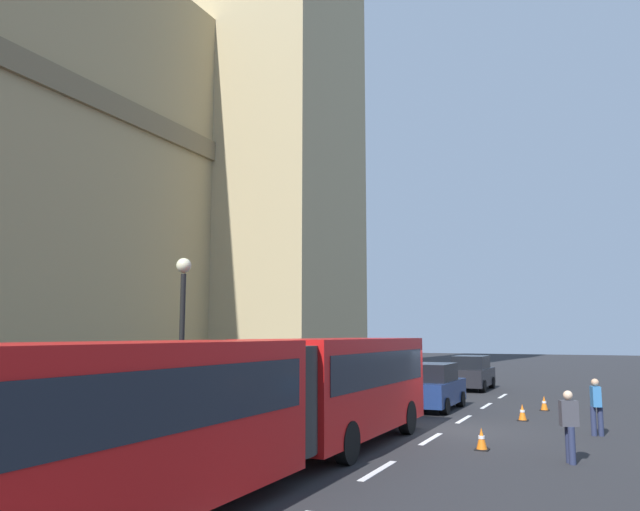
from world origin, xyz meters
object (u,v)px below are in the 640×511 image
Objects in this scene: traffic_cone_east at (544,403)px; pedestrian_near_cones at (569,424)px; traffic_cone_middle at (522,413)px; pedestrian_by_kerb at (596,405)px; street_lamp at (182,333)px; sedan_lead at (433,387)px; sedan_trailing at (472,373)px; articulated_bus at (263,394)px; traffic_cone_west at (482,439)px.

pedestrian_near_cones reaches higher than traffic_cone_east.
traffic_cone_middle is 3.54m from pedestrian_by_kerb.
traffic_cone_east is (3.40, -0.44, 0.00)m from traffic_cone_middle.
traffic_cone_middle is at bearing 15.11° from pedestrian_near_cones.
street_lamp is 12.57m from pedestrian_by_kerb.
traffic_cone_east is (1.57, -4.11, -0.63)m from sedan_lead.
pedestrian_near_cones is at bearing -164.89° from traffic_cone_middle.
sedan_trailing reaches higher than pedestrian_by_kerb.
street_lamp reaches higher than sedan_lead.
traffic_cone_east is 0.34× the size of pedestrian_near_cones.
pedestrian_by_kerb is (-14.04, -6.41, -0.00)m from sedan_trailing.
traffic_cone_middle and traffic_cone_east have the same top height.
sedan_trailing is at bearing 18.97° from traffic_cone_middle.
sedan_trailing is 2.60× the size of pedestrian_near_cones.
sedan_lead is 7.59× the size of traffic_cone_east.
sedan_lead is (13.25, -0.28, -0.83)m from articulated_bus.
traffic_cone_west is at bearing -157.34° from sedan_lead.
traffic_cone_middle is 0.34× the size of pedestrian_near_cones.
pedestrian_by_kerb is at bearing -61.61° from street_lamp.
street_lamp is (-19.93, 4.49, 2.14)m from sedan_trailing.
sedan_lead is at bearing 110.95° from traffic_cone_east.
sedan_trailing reaches higher than traffic_cone_middle.
sedan_lead is 2.60× the size of pedestrian_by_kerb.
street_lamp is (-8.38, 8.46, 2.77)m from traffic_cone_middle.
pedestrian_by_kerb is at bearing -135.53° from traffic_cone_middle.
traffic_cone_middle is at bearing -2.75° from traffic_cone_west.
traffic_cone_west is (-17.79, -3.67, -0.63)m from sedan_trailing.
sedan_lead is 1.00× the size of sedan_trailing.
street_lamp is at bearing 142.95° from traffic_cone_east.
articulated_bus is 28.65× the size of traffic_cone_west.
articulated_bus is at bearing -179.95° from sedan_trailing.
traffic_cone_east is at bearing -4.36° from traffic_cone_west.
sedan_lead is 2.60× the size of pedestrian_near_cones.
traffic_cone_west is 9.67m from traffic_cone_east.
traffic_cone_middle is 7.39m from pedestrian_near_cones.
sedan_trailing is 15.43m from pedestrian_by_kerb.
pedestrian_near_cones is (4.31, -5.87, -0.83)m from articulated_bus.
pedestrian_by_kerb is (-2.49, -2.44, 0.63)m from traffic_cone_middle.
traffic_cone_east is 0.11× the size of street_lamp.
street_lamp reaches higher than pedestrian_by_kerb.
traffic_cone_middle is at bearing -161.03° from sedan_trailing.
street_lamp is at bearing 154.88° from sedan_lead.
pedestrian_near_cones is at bearing -53.69° from articulated_bus.
street_lamp is (3.04, 4.51, 1.31)m from articulated_bus.
street_lamp is at bearing 55.96° from articulated_bus.
sedan_trailing reaches higher than traffic_cone_east.
street_lamp is (-10.21, 4.79, 2.14)m from sedan_lead.
traffic_cone_middle is (11.42, -3.95, -1.46)m from articulated_bus.
sedan_lead reaches higher than traffic_cone_middle.
traffic_cone_middle is 0.34× the size of pedestrian_by_kerb.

